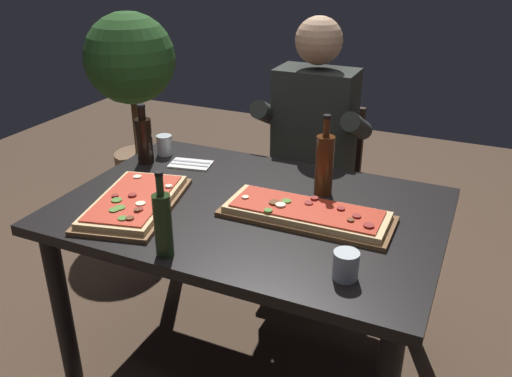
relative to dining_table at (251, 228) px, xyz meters
name	(u,v)px	position (x,y,z in m)	size (l,w,h in m)	color
ground_plane	(251,358)	(0.00, 0.00, -0.64)	(6.40, 6.40, 0.00)	#4C3828
dining_table	(251,228)	(0.00, 0.00, 0.00)	(1.40, 0.96, 0.74)	black
pizza_rectangular_front	(306,213)	(0.22, -0.01, 0.12)	(0.62, 0.24, 0.05)	brown
pizza_rectangular_left	(135,202)	(-0.39, -0.18, 0.12)	(0.39, 0.55, 0.05)	brown
wine_bottle_dark	(163,223)	(-0.10, -0.42, 0.21)	(0.06, 0.06, 0.28)	#233819
oil_bottle_amber	(324,164)	(0.21, 0.21, 0.22)	(0.07, 0.07, 0.32)	#47230F
vinegar_bottle_green	(144,139)	(-0.60, 0.20, 0.20)	(0.07, 0.07, 0.26)	black
tumbler_near_camera	(346,267)	(0.45, -0.31, 0.13)	(0.08, 0.08, 0.09)	silver
tumbler_far_side	(165,145)	(-0.58, 0.31, 0.14)	(0.07, 0.07, 0.09)	silver
napkin_cutlery_set	(191,164)	(-0.40, 0.25, 0.10)	(0.20, 0.14, 0.01)	white
diner_chair	(316,181)	(-0.01, 0.86, -0.16)	(0.44, 0.44, 0.87)	black
seated_diner	(311,142)	(-0.01, 0.74, 0.10)	(0.53, 0.41, 1.33)	#23232D
potted_plant_corner	(132,84)	(-1.27, 1.02, 0.19)	(0.55, 0.55, 1.26)	#846042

